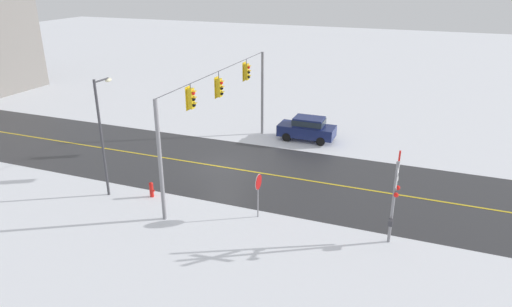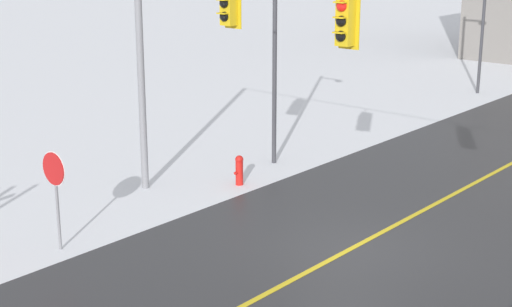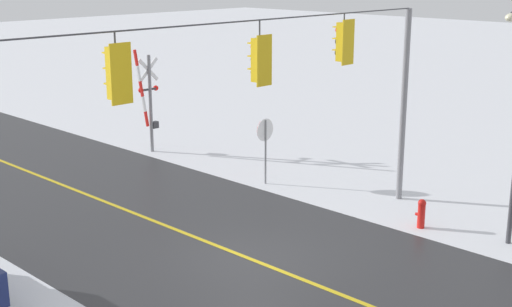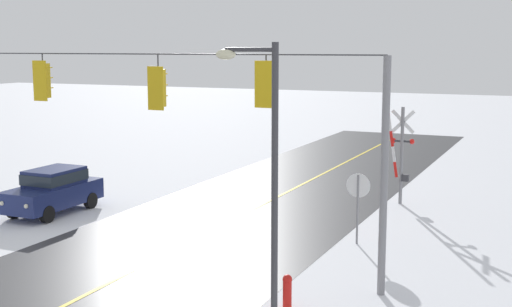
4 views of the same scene
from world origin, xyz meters
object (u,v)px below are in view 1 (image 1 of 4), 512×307
object	(u,v)px
fire_hydrant	(151,189)
streetlamp_near	(103,127)
railroad_crossing	(394,198)
stop_sign	(258,186)
parked_car_navy	(307,128)

from	to	relation	value
fire_hydrant	streetlamp_near	bearing A→B (deg)	100.46
railroad_crossing	stop_sign	bearing A→B (deg)	90.62
stop_sign	railroad_crossing	size ratio (longest dim) A/B	0.55
stop_sign	streetlamp_near	world-z (taller)	streetlamp_near
fire_hydrant	parked_car_navy	bearing A→B (deg)	-24.87
stop_sign	railroad_crossing	world-z (taller)	railroad_crossing
parked_car_navy	fire_hydrant	bearing A→B (deg)	155.13
railroad_crossing	fire_hydrant	bearing A→B (deg)	90.48
railroad_crossing	parked_car_navy	distance (m)	13.94
railroad_crossing	streetlamp_near	distance (m)	15.22
stop_sign	fire_hydrant	bearing A→B (deg)	90.33
railroad_crossing	fire_hydrant	distance (m)	12.85
stop_sign	fire_hydrant	xyz separation A→B (m)	(-0.04, 6.28, -1.25)
stop_sign	parked_car_navy	xyz separation A→B (m)	(11.95, 0.73, -0.76)
streetlamp_near	fire_hydrant	world-z (taller)	streetlamp_near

